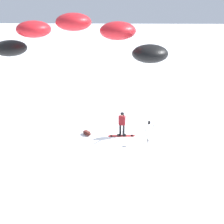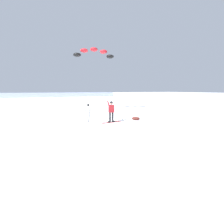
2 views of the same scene
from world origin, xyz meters
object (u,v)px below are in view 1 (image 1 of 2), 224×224
at_px(snowboard, 122,136).
at_px(camera_tripod, 149,128).
at_px(snowboarder, 122,122).
at_px(gear_bag_large, 87,133).
at_px(traction_kite, 75,37).

distance_m(snowboard, camera_tripod, 2.09).
bearing_deg(snowboard, snowboarder, 60.00).
bearing_deg(snowboarder, gear_bag_large, 179.86).
bearing_deg(traction_kite, gear_bag_large, 98.51).
distance_m(snowboarder, gear_bag_large, 2.48).
distance_m(snowboard, traction_kite, 10.23).
height_order(snowboarder, camera_tripod, snowboarder).
xyz_separation_m(snowboard, gear_bag_large, (-2.31, 0.02, 0.13)).
bearing_deg(traction_kite, snowboarder, 80.79).
xyz_separation_m(traction_kite, gear_bag_large, (-1.11, 7.44, -6.82)).
bearing_deg(snowboard, camera_tripod, -25.26).
height_order(snowboarder, traction_kite, traction_kite).
distance_m(snowboarder, snowboard, 1.01).
distance_m(snowboard, gear_bag_large, 2.31).
bearing_deg(gear_bag_large, snowboard, -0.61).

